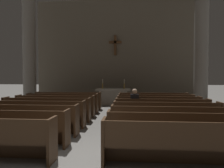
# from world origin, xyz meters

# --- Properties ---
(ground_plane) EXTENTS (80.00, 80.00, 0.00)m
(ground_plane) POSITION_xyz_m (0.00, 0.00, 0.00)
(ground_plane) COLOR slate
(pew_left_row_2) EXTENTS (3.55, 0.50, 0.95)m
(pew_left_row_2) POSITION_xyz_m (-2.29, 0.96, 0.48)
(pew_left_row_2) COLOR #422B19
(pew_left_row_2) RESTS_ON ground
(pew_left_row_3) EXTENTS (3.55, 0.50, 0.95)m
(pew_left_row_3) POSITION_xyz_m (-2.29, 1.96, 0.48)
(pew_left_row_3) COLOR #422B19
(pew_left_row_3) RESTS_ON ground
(pew_left_row_4) EXTENTS (3.55, 0.50, 0.95)m
(pew_left_row_4) POSITION_xyz_m (-2.29, 2.96, 0.48)
(pew_left_row_4) COLOR #422B19
(pew_left_row_4) RESTS_ON ground
(pew_left_row_5) EXTENTS (3.55, 0.50, 0.95)m
(pew_left_row_5) POSITION_xyz_m (-2.29, 3.97, 0.48)
(pew_left_row_5) COLOR #422B19
(pew_left_row_5) RESTS_ON ground
(pew_left_row_6) EXTENTS (3.55, 0.50, 0.95)m
(pew_left_row_6) POSITION_xyz_m (-2.29, 4.97, 0.48)
(pew_left_row_6) COLOR #422B19
(pew_left_row_6) RESTS_ON ground
(pew_left_row_7) EXTENTS (3.55, 0.50, 0.95)m
(pew_left_row_7) POSITION_xyz_m (-2.29, 5.97, 0.48)
(pew_left_row_7) COLOR #422B19
(pew_left_row_7) RESTS_ON ground
(pew_left_row_8) EXTENTS (3.55, 0.50, 0.95)m
(pew_left_row_8) POSITION_xyz_m (-2.29, 6.97, 0.48)
(pew_left_row_8) COLOR #422B19
(pew_left_row_8) RESTS_ON ground
(pew_right_row_1) EXTENTS (3.55, 0.50, 0.95)m
(pew_right_row_1) POSITION_xyz_m (2.29, -0.04, 0.48)
(pew_right_row_1) COLOR #422B19
(pew_right_row_1) RESTS_ON ground
(pew_right_row_2) EXTENTS (3.55, 0.50, 0.95)m
(pew_right_row_2) POSITION_xyz_m (2.29, 0.96, 0.48)
(pew_right_row_2) COLOR #422B19
(pew_right_row_2) RESTS_ON ground
(pew_right_row_3) EXTENTS (3.55, 0.50, 0.95)m
(pew_right_row_3) POSITION_xyz_m (2.29, 1.96, 0.48)
(pew_right_row_3) COLOR #422B19
(pew_right_row_3) RESTS_ON ground
(pew_right_row_4) EXTENTS (3.55, 0.50, 0.95)m
(pew_right_row_4) POSITION_xyz_m (2.29, 2.96, 0.48)
(pew_right_row_4) COLOR #422B19
(pew_right_row_4) RESTS_ON ground
(pew_right_row_5) EXTENTS (3.55, 0.50, 0.95)m
(pew_right_row_5) POSITION_xyz_m (2.29, 3.97, 0.48)
(pew_right_row_5) COLOR #422B19
(pew_right_row_5) RESTS_ON ground
(pew_right_row_6) EXTENTS (3.55, 0.50, 0.95)m
(pew_right_row_6) POSITION_xyz_m (2.29, 4.97, 0.48)
(pew_right_row_6) COLOR #422B19
(pew_right_row_6) RESTS_ON ground
(pew_right_row_7) EXTENTS (3.55, 0.50, 0.95)m
(pew_right_row_7) POSITION_xyz_m (2.29, 5.97, 0.48)
(pew_right_row_7) COLOR #422B19
(pew_right_row_7) RESTS_ON ground
(pew_right_row_8) EXTENTS (3.55, 0.50, 0.95)m
(pew_right_row_8) POSITION_xyz_m (2.29, 6.97, 0.48)
(pew_right_row_8) COLOR #422B19
(pew_right_row_8) RESTS_ON ground
(column_left_second) EXTENTS (1.17, 1.17, 6.87)m
(column_left_second) POSITION_xyz_m (-5.16, 8.40, 3.35)
(column_left_second) COLOR gray
(column_left_second) RESTS_ON ground
(column_right_second) EXTENTS (1.17, 1.17, 6.87)m
(column_right_second) POSITION_xyz_m (5.16, 8.40, 3.35)
(column_right_second) COLOR gray
(column_right_second) RESTS_ON ground
(altar) EXTENTS (2.20, 0.90, 1.01)m
(altar) POSITION_xyz_m (0.00, 9.26, 0.53)
(altar) COLOR #A8A399
(altar) RESTS_ON ground
(candlestick_left) EXTENTS (0.16, 0.16, 0.61)m
(candlestick_left) POSITION_xyz_m (-0.70, 9.26, 1.20)
(candlestick_left) COLOR #B79338
(candlestick_left) RESTS_ON altar
(candlestick_right) EXTENTS (0.16, 0.16, 0.61)m
(candlestick_right) POSITION_xyz_m (0.70, 9.26, 1.20)
(candlestick_right) COLOR #B79338
(candlestick_right) RESTS_ON altar
(apse_with_cross) EXTENTS (11.57, 0.42, 7.33)m
(apse_with_cross) POSITION_xyz_m (0.00, 11.19, 3.67)
(apse_with_cross) COLOR #706656
(apse_with_cross) RESTS_ON ground
(lone_worshipper) EXTENTS (0.32, 0.43, 1.32)m
(lone_worshipper) POSITION_xyz_m (1.25, 4.00, 0.69)
(lone_worshipper) COLOR #26262B
(lone_worshipper) RESTS_ON ground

